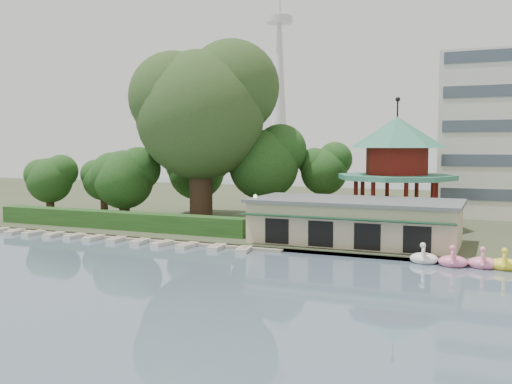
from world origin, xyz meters
The scene contains 12 objects.
ground_plane centered at (0.00, 0.00, 0.00)m, with size 220.00×220.00×0.00m, color slate.
shore centered at (0.00, 52.00, 0.20)m, with size 220.00×70.00×0.40m, color #424930.
embankment centered at (0.00, 17.30, 0.15)m, with size 220.00×0.60×0.30m, color gray.
dock centered at (-12.00, 17.20, 0.12)m, with size 34.00×1.60×0.24m, color gray.
boathouse centered at (10.00, 21.97, 2.37)m, with size 18.60×9.39×3.90m.
pavilion centered at (12.00, 32.00, 7.48)m, with size 12.40×12.40×13.50m.
broadcast_tower centered at (-42.00, 140.00, 33.98)m, with size 8.00×8.00×96.00m.
hedge centered at (-15.00, 20.50, 1.30)m, with size 30.00×2.00×1.80m, color #244E1C.
lamp_post centered at (1.50, 19.00, 3.34)m, with size 0.36×0.36×4.28m.
big_tree centered at (-8.80, 28.23, 13.55)m, with size 15.80×14.72×20.65m.
small_trees centered at (-12.15, 31.55, 6.32)m, with size 39.09×17.15×11.22m.
moored_rowboats centered at (-12.71, 15.78, 0.18)m, with size 29.91×2.70×0.36m.
Camera 1 is at (21.78, -28.50, 9.12)m, focal length 40.00 mm.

